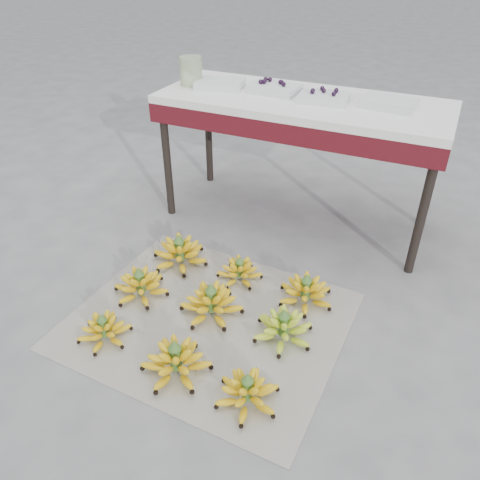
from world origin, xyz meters
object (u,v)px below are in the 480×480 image
at_px(bunch_mid_right, 283,328).
at_px(tray_far_right, 389,103).
at_px(bunch_front_center, 176,361).
at_px(vendor_table, 301,114).
at_px(bunch_mid_left, 141,286).
at_px(bunch_back_center, 240,271).
at_px(tray_right, 324,97).
at_px(newspaper_mat, 209,320).
at_px(tray_left, 275,88).
at_px(bunch_mid_center, 211,303).
at_px(bunch_back_left, 180,253).
at_px(bunch_front_left, 104,330).
at_px(tray_far_left, 220,84).
at_px(bunch_back_right, 306,292).
at_px(bunch_front_right, 247,392).
at_px(glass_jar, 191,71).

height_order(bunch_mid_right, tray_far_right, tray_far_right).
height_order(bunch_front_center, vendor_table, vendor_table).
xyz_separation_m(bunch_mid_left, bunch_back_center, (0.40, 0.33, -0.01)).
relative_size(bunch_mid_right, vendor_table, 0.22).
bearing_deg(vendor_table, tray_right, -6.01).
distance_m(newspaper_mat, tray_left, 1.39).
height_order(bunch_mid_left, bunch_mid_center, bunch_mid_center).
xyz_separation_m(bunch_back_left, vendor_table, (0.41, 0.74, 0.62)).
distance_m(bunch_front_left, tray_far_right, 1.84).
bearing_deg(bunch_back_left, newspaper_mat, -41.74).
distance_m(bunch_mid_right, tray_far_left, 1.52).
bearing_deg(bunch_mid_right, bunch_back_right, 108.34).
height_order(bunch_mid_center, tray_left, tray_left).
xyz_separation_m(bunch_mid_left, tray_far_right, (0.91, 1.10, 0.74)).
bearing_deg(tray_far_right, bunch_mid_right, -97.87).
bearing_deg(bunch_back_center, tray_far_right, 61.32).
distance_m(bunch_back_center, bunch_back_right, 0.38).
distance_m(vendor_table, tray_left, 0.22).
xyz_separation_m(newspaper_mat, tray_left, (-0.13, 1.12, 0.81)).
relative_size(bunch_front_right, tray_right, 1.19).
xyz_separation_m(bunch_front_right, bunch_mid_right, (0.00, 0.39, 0.00)).
height_order(vendor_table, glass_jar, glass_jar).
bearing_deg(bunch_mid_left, bunch_front_center, -46.08).
xyz_separation_m(vendor_table, tray_left, (-0.18, 0.03, 0.11)).
distance_m(bunch_back_left, bunch_back_center, 0.36).
bearing_deg(bunch_back_right, tray_far_right, 101.75).
relative_size(bunch_mid_left, tray_far_left, 0.98).
bearing_deg(glass_jar, tray_left, 7.69).
height_order(bunch_mid_left, bunch_mid_right, bunch_mid_right).
height_order(newspaper_mat, vendor_table, vendor_table).
xyz_separation_m(bunch_back_right, tray_left, (-0.51, 0.79, 0.74)).
height_order(bunch_back_center, tray_right, tray_right).
height_order(bunch_front_right, bunch_mid_right, bunch_mid_right).
xyz_separation_m(tray_right, glass_jar, (-0.82, -0.02, 0.06)).
distance_m(bunch_front_center, bunch_mid_center, 0.38).
height_order(bunch_back_left, tray_far_right, tray_far_right).
height_order(newspaper_mat, bunch_back_left, bunch_back_left).
relative_size(newspaper_mat, bunch_front_center, 4.16).
distance_m(bunch_front_right, bunch_back_left, 1.00).
bearing_deg(vendor_table, bunch_mid_center, -93.10).
xyz_separation_m(bunch_mid_left, vendor_table, (0.45, 1.06, 0.63)).
relative_size(bunch_front_left, bunch_back_left, 0.98).
height_order(tray_right, glass_jar, glass_jar).
height_order(bunch_front_left, glass_jar, glass_jar).
relative_size(bunch_mid_center, tray_right, 1.27).
height_order(bunch_back_left, tray_right, tray_right).
distance_m(bunch_mid_left, vendor_table, 1.32).
bearing_deg(bunch_mid_right, bunch_back_left, 178.21).
bearing_deg(bunch_mid_right, newspaper_mat, -152.59).
distance_m(bunch_front_right, vendor_table, 1.60).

